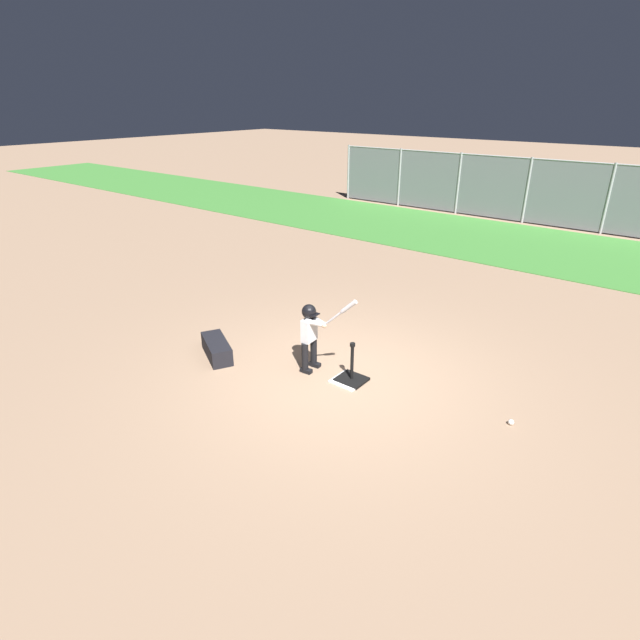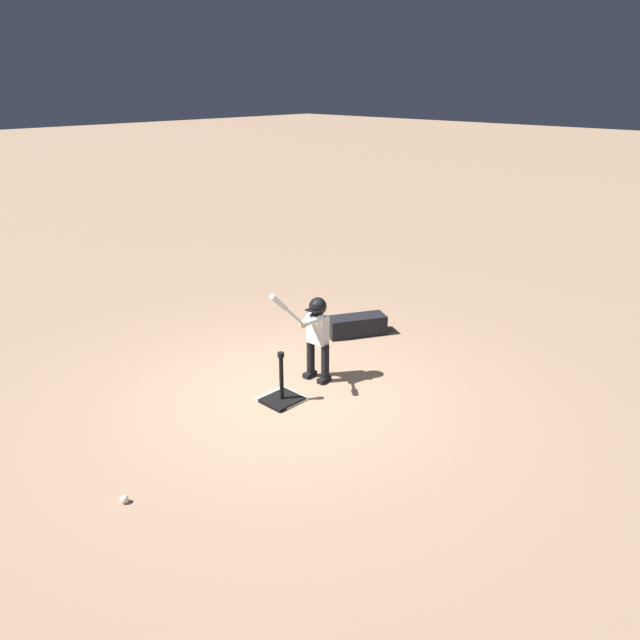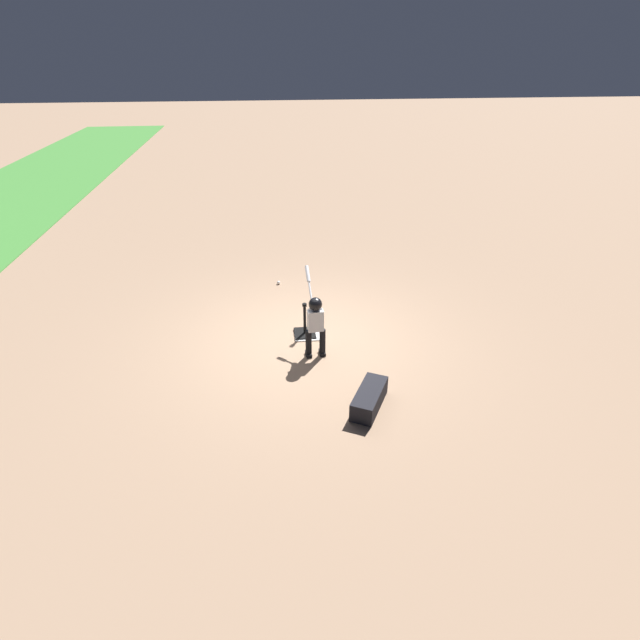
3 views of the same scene
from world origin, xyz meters
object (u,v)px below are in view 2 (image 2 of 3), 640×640
object	(u,v)px
batter_child	(316,329)
equipment_bag	(356,325)
batting_tee	(282,395)
baseball	(124,499)

from	to	relation	value
batter_child	equipment_bag	bearing A→B (deg)	-157.37
batting_tee	batter_child	world-z (taller)	batter_child
batting_tee	batter_child	size ratio (longest dim) A/B	0.47
batting_tee	batter_child	bearing A→B (deg)	-170.78
baseball	equipment_bag	xyz separation A→B (m)	(-4.32, -1.08, 0.10)
baseball	equipment_bag	size ratio (longest dim) A/B	0.09
batter_child	baseball	distance (m)	2.98
batter_child	baseball	xyz separation A→B (m)	(2.87, 0.47, -0.64)
batter_child	baseball	bearing A→B (deg)	9.39
batting_tee	batter_child	xyz separation A→B (m)	(-0.67, -0.11, 0.59)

